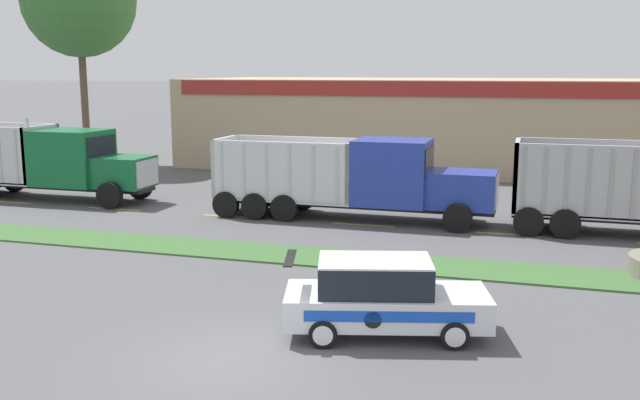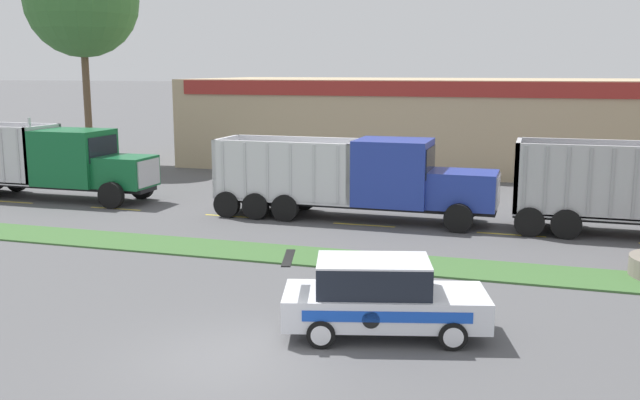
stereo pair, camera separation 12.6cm
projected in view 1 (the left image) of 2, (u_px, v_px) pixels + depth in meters
ground_plane at (230, 361)px, 14.40m from camera, size 600.00×600.00×0.00m
grass_verge at (338, 259)px, 22.07m from camera, size 120.00×2.16×0.06m
centre_line_1 at (8, 202)px, 31.59m from camera, size 2.40×0.14×0.01m
centre_line_2 at (114, 209)px, 30.05m from camera, size 2.40×0.14×0.01m
centre_line_3 at (232, 216)px, 28.51m from camera, size 2.40×0.14×0.01m
centre_line_4 at (363, 225)px, 26.97m from camera, size 2.40×0.14×0.01m
centre_line_5 at (510, 234)px, 25.43m from camera, size 2.40×0.14×0.01m
dump_truck_lead at (54, 164)px, 31.97m from camera, size 11.23×2.73×3.73m
dump_truck_mid at (374, 180)px, 27.55m from camera, size 11.01×2.71×3.18m
rally_car at (383, 297)px, 15.72m from camera, size 4.77×2.85×1.75m
store_building_backdrop at (458, 123)px, 43.20m from camera, size 32.39×12.10×5.23m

